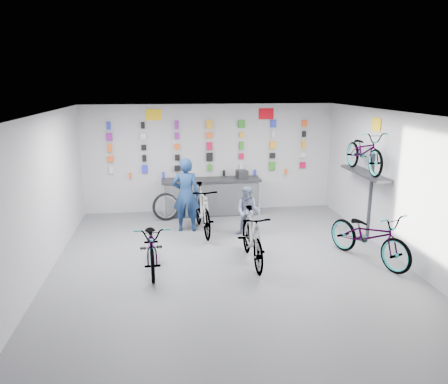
{
  "coord_description": "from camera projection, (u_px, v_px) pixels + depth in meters",
  "views": [
    {
      "loc": [
        -1.18,
        -8.08,
        3.55
      ],
      "look_at": [
        0.07,
        1.4,
        1.16
      ],
      "focal_mm": 35.0,
      "sensor_mm": 36.0,
      "label": 1
    }
  ],
  "objects": [
    {
      "name": "counter",
      "position": [
        211.0,
        197.0,
        12.07
      ],
      "size": [
        2.7,
        0.66,
        1.0
      ],
      "color": "black",
      "rests_on": "floor"
    },
    {
      "name": "wall_back",
      "position": [
        209.0,
        158.0,
        12.26
      ],
      "size": [
        7.0,
        0.0,
        7.0
      ],
      "primitive_type": "plane",
      "rotation": [
        1.57,
        0.0,
        0.0
      ],
      "color": "#AEAEB1",
      "rests_on": "floor"
    },
    {
      "name": "bike_left",
      "position": [
        152.0,
        245.0,
        8.48
      ],
      "size": [
        0.76,
        1.92,
        0.99
      ],
      "primitive_type": "imported",
      "rotation": [
        0.0,
        0.0,
        0.06
      ],
      "color": "gray",
      "rests_on": "floor"
    },
    {
      "name": "register",
      "position": [
        242.0,
        174.0,
        12.03
      ],
      "size": [
        0.33,
        0.35,
        0.22
      ],
      "primitive_type": "cube",
      "rotation": [
        0.0,
        0.0,
        0.19
      ],
      "color": "black",
      "rests_on": "counter"
    },
    {
      "name": "wall_left",
      "position": [
        40.0,
        199.0,
        7.97
      ],
      "size": [
        0.0,
        8.0,
        8.0
      ],
      "primitive_type": "plane",
      "rotation": [
        1.57,
        0.0,
        1.57
      ],
      "color": "#AEAEB1",
      "rests_on": "floor"
    },
    {
      "name": "sign_right",
      "position": [
        266.0,
        114.0,
        12.15
      ],
      "size": [
        0.42,
        0.02,
        0.3
      ],
      "primitive_type": "cube",
      "color": "red",
      "rests_on": "wall_back"
    },
    {
      "name": "customer",
      "position": [
        248.0,
        211.0,
        10.31
      ],
      "size": [
        0.72,
        0.66,
        1.21
      ],
      "primitive_type": "imported",
      "rotation": [
        0.0,
        0.0,
        -0.41
      ],
      "color": "slate",
      "rests_on": "floor"
    },
    {
      "name": "merch_wall",
      "position": [
        212.0,
        148.0,
        12.13
      ],
      "size": [
        5.56,
        0.08,
        1.57
      ],
      "color": "silver",
      "rests_on": "wall_back"
    },
    {
      "name": "wall_front",
      "position": [
        284.0,
        284.0,
        4.57
      ],
      "size": [
        7.0,
        0.0,
        7.0
      ],
      "primitive_type": "plane",
      "rotation": [
        -1.57,
        0.0,
        0.0
      ],
      "color": "#AEAEB1",
      "rests_on": "floor"
    },
    {
      "name": "bike_right",
      "position": [
        369.0,
        236.0,
        8.85
      ],
      "size": [
        1.47,
        2.19,
        1.09
      ],
      "primitive_type": "imported",
      "rotation": [
        0.0,
        0.0,
        0.4
      ],
      "color": "gray",
      "rests_on": "floor"
    },
    {
      "name": "bike_service",
      "position": [
        202.0,
        209.0,
        10.55
      ],
      "size": [
        0.74,
        2.02,
        1.19
      ],
      "primitive_type": "imported",
      "rotation": [
        0.0,
        0.0,
        0.09
      ],
      "color": "gray",
      "rests_on": "floor"
    },
    {
      "name": "clerk",
      "position": [
        186.0,
        195.0,
        10.6
      ],
      "size": [
        0.71,
        0.51,
        1.82
      ],
      "primitive_type": "imported",
      "rotation": [
        0.0,
        0.0,
        3.03
      ],
      "color": "#12294E",
      "rests_on": "floor"
    },
    {
      "name": "bike_center",
      "position": [
        252.0,
        237.0,
        8.73
      ],
      "size": [
        0.56,
        1.87,
        1.12
      ],
      "primitive_type": "imported",
      "rotation": [
        0.0,
        0.0,
        0.02
      ],
      "color": "gray",
      "rests_on": "floor"
    },
    {
      "name": "ceiling",
      "position": [
        230.0,
        114.0,
        8.05
      ],
      "size": [
        8.0,
        8.0,
        0.0
      ],
      "primitive_type": "plane",
      "rotation": [
        3.14,
        0.0,
        0.0
      ],
      "color": "white",
      "rests_on": "wall_back"
    },
    {
      "name": "sign_left",
      "position": [
        154.0,
        115.0,
        11.76
      ],
      "size": [
        0.42,
        0.02,
        0.3
      ],
      "primitive_type": "cube",
      "color": "yellow",
      "rests_on": "wall_back"
    },
    {
      "name": "floor",
      "position": [
        230.0,
        265.0,
        8.78
      ],
      "size": [
        8.0,
        8.0,
        0.0
      ],
      "primitive_type": "plane",
      "color": "#55555A",
      "rests_on": "ground"
    },
    {
      "name": "wall_bracket",
      "position": [
        366.0,
        177.0,
        10.0
      ],
      "size": [
        0.39,
        1.9,
        2.0
      ],
      "color": "#333338",
      "rests_on": "wall_right"
    },
    {
      "name": "bike_wall",
      "position": [
        365.0,
        151.0,
        9.85
      ],
      "size": [
        0.63,
        1.8,
        0.95
      ],
      "primitive_type": "imported",
      "color": "gray",
      "rests_on": "wall_bracket"
    },
    {
      "name": "sign_side",
      "position": [
        376.0,
        125.0,
        9.73
      ],
      "size": [
        0.02,
        0.4,
        0.3
      ],
      "primitive_type": "cube",
      "color": "yellow",
      "rests_on": "wall_right"
    },
    {
      "name": "wall_right",
      "position": [
        400.0,
        187.0,
        8.86
      ],
      "size": [
        0.0,
        8.0,
        8.0
      ],
      "primitive_type": "plane",
      "rotation": [
        1.57,
        0.0,
        -1.57
      ],
      "color": "#AEAEB1",
      "rests_on": "floor"
    },
    {
      "name": "spare_wheel",
      "position": [
        166.0,
        207.0,
        11.58
      ],
      "size": [
        0.77,
        0.4,
        0.74
      ],
      "rotation": [
        0.0,
        0.0,
        0.25
      ],
      "color": "black",
      "rests_on": "floor"
    }
  ]
}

